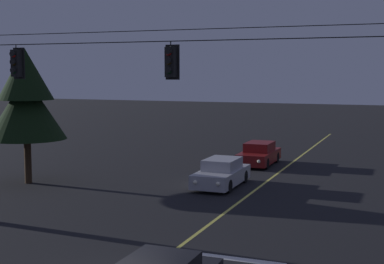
{
  "coord_description": "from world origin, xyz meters",
  "views": [
    {
      "loc": [
        6.86,
        -11.9,
        5.65
      ],
      "look_at": [
        0.0,
        5.52,
        3.65
      ],
      "focal_mm": 52.28,
      "sensor_mm": 36.0,
      "label": 1
    }
  ],
  "objects_px": {
    "traffic_light_left_inner": "(171,62)",
    "tree_verge_near": "(26,98)",
    "car_oncoming_trailing": "(259,154)",
    "traffic_light_leftmost": "(16,63)",
    "car_oncoming_lead": "(222,173)"
  },
  "relations": [
    {
      "from": "car_oncoming_trailing",
      "to": "car_oncoming_lead",
      "type": "bearing_deg",
      "value": -90.57
    },
    {
      "from": "traffic_light_left_inner",
      "to": "car_oncoming_lead",
      "type": "height_order",
      "value": "traffic_light_left_inner"
    },
    {
      "from": "car_oncoming_lead",
      "to": "tree_verge_near",
      "type": "relative_size",
      "value": 0.64
    },
    {
      "from": "traffic_light_left_inner",
      "to": "tree_verge_near",
      "type": "distance_m",
      "value": 13.0
    },
    {
      "from": "traffic_light_left_inner",
      "to": "tree_verge_near",
      "type": "height_order",
      "value": "tree_verge_near"
    },
    {
      "from": "car_oncoming_trailing",
      "to": "tree_verge_near",
      "type": "relative_size",
      "value": 0.64
    },
    {
      "from": "traffic_light_leftmost",
      "to": "traffic_light_left_inner",
      "type": "height_order",
      "value": "same"
    },
    {
      "from": "traffic_light_leftmost",
      "to": "traffic_light_left_inner",
      "type": "relative_size",
      "value": 1.0
    },
    {
      "from": "car_oncoming_lead",
      "to": "car_oncoming_trailing",
      "type": "height_order",
      "value": "same"
    },
    {
      "from": "traffic_light_leftmost",
      "to": "car_oncoming_lead",
      "type": "relative_size",
      "value": 0.28
    },
    {
      "from": "traffic_light_left_inner",
      "to": "tree_verge_near",
      "type": "relative_size",
      "value": 0.18
    },
    {
      "from": "traffic_light_leftmost",
      "to": "car_oncoming_lead",
      "type": "bearing_deg",
      "value": 64.74
    },
    {
      "from": "traffic_light_left_inner",
      "to": "car_oncoming_trailing",
      "type": "relative_size",
      "value": 0.28
    },
    {
      "from": "traffic_light_leftmost",
      "to": "car_oncoming_lead",
      "type": "height_order",
      "value": "traffic_light_leftmost"
    },
    {
      "from": "traffic_light_left_inner",
      "to": "car_oncoming_lead",
      "type": "distance_m",
      "value": 11.12
    }
  ]
}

